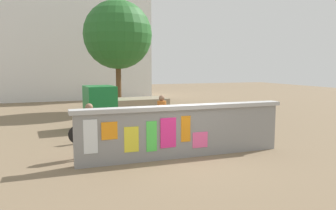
{
  "coord_description": "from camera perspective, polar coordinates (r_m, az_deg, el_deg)",
  "views": [
    {
      "loc": [
        -3.72,
        -8.83,
        2.7
      ],
      "look_at": [
        0.52,
        2.79,
        1.23
      ],
      "focal_mm": 35.08,
      "sensor_mm": 36.0,
      "label": 1
    }
  ],
  "objects": [
    {
      "name": "person_bystander",
      "position": [
        9.89,
        -13.47,
        -3.37
      ],
      "size": [
        0.48,
        0.48,
        1.62
      ],
      "color": "#D83F72",
      "rests_on": "ground"
    },
    {
      "name": "ground",
      "position": [
        17.44,
        -7.5,
        -2.17
      ],
      "size": [
        60.0,
        60.0,
        0.0
      ],
      "primitive_type": "plane",
      "color": "#7A664C"
    },
    {
      "name": "poster_wall",
      "position": [
        9.76,
        2.71,
        -4.42
      ],
      "size": [
        6.52,
        0.42,
        1.56
      ],
      "color": "gray",
      "rests_on": "ground"
    },
    {
      "name": "bicycle_far",
      "position": [
        11.93,
        -12.86,
        -4.66
      ],
      "size": [
        1.71,
        0.44,
        0.95
      ],
      "color": "black",
      "rests_on": "ground"
    },
    {
      "name": "bicycle_near",
      "position": [
        10.5,
        -4.81,
        -6.07
      ],
      "size": [
        1.71,
        0.44,
        0.95
      ],
      "color": "black",
      "rests_on": "ground"
    },
    {
      "name": "motorcycle",
      "position": [
        12.77,
        9.13,
        -3.38
      ],
      "size": [
        1.9,
        0.56,
        0.87
      ],
      "color": "black",
      "rests_on": "ground"
    },
    {
      "name": "auto_rickshaw_truck",
      "position": [
        14.72,
        -7.98,
        -0.3
      ],
      "size": [
        3.7,
        1.76,
        1.85
      ],
      "color": "black",
      "rests_on": "ground"
    },
    {
      "name": "tree_roadside",
      "position": [
        19.9,
        -8.72,
        11.94
      ],
      "size": [
        4.02,
        4.02,
        6.54
      ],
      "color": "brown",
      "rests_on": "ground"
    },
    {
      "name": "person_walking",
      "position": [
        12.31,
        -1.09,
        -1.21
      ],
      "size": [
        0.47,
        0.47,
        1.62
      ],
      "color": "#D83F72",
      "rests_on": "ground"
    },
    {
      "name": "building_background",
      "position": [
        28.89,
        -17.72,
        10.06
      ],
      "size": [
        14.05,
        5.13,
        8.98
      ],
      "color": "silver",
      "rests_on": "ground"
    }
  ]
}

